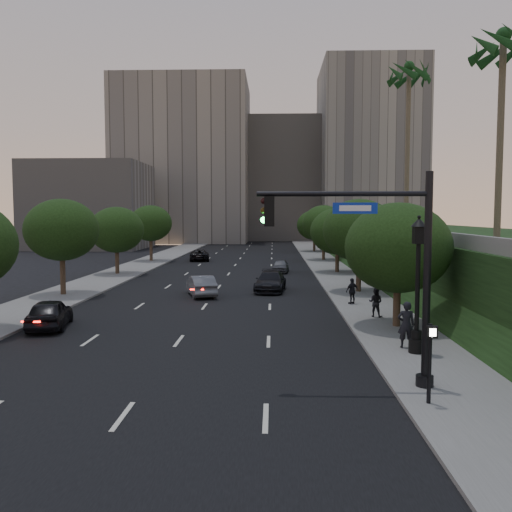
{
  "coord_description": "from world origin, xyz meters",
  "views": [
    {
      "loc": [
        4.2,
        -18.62,
        5.67
      ],
      "look_at": [
        3.35,
        7.97,
        3.6
      ],
      "focal_mm": 38.0,
      "sensor_mm": 36.0,
      "label": 1
    }
  ],
  "objects_px": {
    "sedan_far_right": "(280,266)",
    "sedan_mid_left": "(201,286)",
    "sedan_near_left": "(50,313)",
    "pedestrian_a": "(406,325)",
    "traffic_signal_mast": "(392,277)",
    "pedestrian_c": "(352,291)",
    "sedan_near_right": "(270,282)",
    "pedestrian_b": "(376,302)",
    "sedan_far_left": "(199,255)",
    "street_lamp": "(417,291)"
  },
  "relations": [
    {
      "from": "pedestrian_c",
      "to": "sedan_near_left",
      "type": "bearing_deg",
      "value": -6.87
    },
    {
      "from": "sedan_near_left",
      "to": "sedan_far_right",
      "type": "bearing_deg",
      "value": -126.07
    },
    {
      "from": "traffic_signal_mast",
      "to": "sedan_near_left",
      "type": "xyz_separation_m",
      "value": [
        -14.87,
        9.02,
        -2.93
      ]
    },
    {
      "from": "sedan_mid_left",
      "to": "pedestrian_a",
      "type": "relative_size",
      "value": 2.28
    },
    {
      "from": "sedan_near_right",
      "to": "pedestrian_a",
      "type": "relative_size",
      "value": 2.61
    },
    {
      "from": "sedan_near_right",
      "to": "pedestrian_c",
      "type": "xyz_separation_m",
      "value": [
        5.06,
        -6.24,
        0.21
      ]
    },
    {
      "from": "traffic_signal_mast",
      "to": "sedan_mid_left",
      "type": "relative_size",
      "value": 1.59
    },
    {
      "from": "pedestrian_a",
      "to": "sedan_near_right",
      "type": "bearing_deg",
      "value": -66.38
    },
    {
      "from": "sedan_near_right",
      "to": "pedestrian_a",
      "type": "xyz_separation_m",
      "value": [
        5.69,
        -17.18,
        0.38
      ]
    },
    {
      "from": "street_lamp",
      "to": "sedan_near_left",
      "type": "relative_size",
      "value": 1.29
    },
    {
      "from": "street_lamp",
      "to": "sedan_near_right",
      "type": "height_order",
      "value": "street_lamp"
    },
    {
      "from": "sedan_far_left",
      "to": "pedestrian_a",
      "type": "xyz_separation_m",
      "value": [
        14.46,
        -43.1,
        0.43
      ]
    },
    {
      "from": "traffic_signal_mast",
      "to": "pedestrian_c",
      "type": "height_order",
      "value": "traffic_signal_mast"
    },
    {
      "from": "street_lamp",
      "to": "sedan_mid_left",
      "type": "bearing_deg",
      "value": 124.44
    },
    {
      "from": "street_lamp",
      "to": "pedestrian_b",
      "type": "height_order",
      "value": "street_lamp"
    },
    {
      "from": "sedan_far_right",
      "to": "sedan_near_right",
      "type": "bearing_deg",
      "value": -89.78
    },
    {
      "from": "pedestrian_b",
      "to": "pedestrian_c",
      "type": "xyz_separation_m",
      "value": [
        -0.64,
        4.17,
        0.01
      ]
    },
    {
      "from": "pedestrian_b",
      "to": "sedan_far_left",
      "type": "bearing_deg",
      "value": -41.72
    },
    {
      "from": "sedan_near_left",
      "to": "sedan_mid_left",
      "type": "relative_size",
      "value": 0.99
    },
    {
      "from": "street_lamp",
      "to": "pedestrian_c",
      "type": "height_order",
      "value": "street_lamp"
    },
    {
      "from": "sedan_near_left",
      "to": "sedan_far_right",
      "type": "xyz_separation_m",
      "value": [
        11.8,
        25.99,
        -0.1
      ]
    },
    {
      "from": "traffic_signal_mast",
      "to": "street_lamp",
      "type": "height_order",
      "value": "traffic_signal_mast"
    },
    {
      "from": "traffic_signal_mast",
      "to": "pedestrian_a",
      "type": "distance_m",
      "value": 5.9
    },
    {
      "from": "sedan_far_right",
      "to": "sedan_mid_left",
      "type": "bearing_deg",
      "value": -106.27
    },
    {
      "from": "sedan_far_left",
      "to": "pedestrian_c",
      "type": "distance_m",
      "value": 35.01
    },
    {
      "from": "sedan_near_left",
      "to": "pedestrian_c",
      "type": "bearing_deg",
      "value": -168.11
    },
    {
      "from": "sedan_far_left",
      "to": "pedestrian_b",
      "type": "height_order",
      "value": "pedestrian_b"
    },
    {
      "from": "sedan_mid_left",
      "to": "sedan_far_right",
      "type": "bearing_deg",
      "value": -127.49
    },
    {
      "from": "sedan_far_left",
      "to": "sedan_near_right",
      "type": "bearing_deg",
      "value": 100.81
    },
    {
      "from": "street_lamp",
      "to": "sedan_far_right",
      "type": "relative_size",
      "value": 1.48
    },
    {
      "from": "sedan_near_left",
      "to": "pedestrian_b",
      "type": "distance_m",
      "value": 16.84
    },
    {
      "from": "sedan_near_left",
      "to": "pedestrian_a",
      "type": "distance_m",
      "value": 17.06
    },
    {
      "from": "traffic_signal_mast",
      "to": "street_lamp",
      "type": "xyz_separation_m",
      "value": [
        1.93,
        4.23,
        -1.04
      ]
    },
    {
      "from": "pedestrian_b",
      "to": "street_lamp",
      "type": "bearing_deg",
      "value": 118.03
    },
    {
      "from": "street_lamp",
      "to": "sedan_far_right",
      "type": "distance_m",
      "value": 31.25
    },
    {
      "from": "traffic_signal_mast",
      "to": "sedan_near_left",
      "type": "distance_m",
      "value": 17.64
    },
    {
      "from": "pedestrian_a",
      "to": "sedan_mid_left",
      "type": "bearing_deg",
      "value": -49.37
    },
    {
      "from": "traffic_signal_mast",
      "to": "sedan_near_left",
      "type": "bearing_deg",
      "value": 148.76
    },
    {
      "from": "sedan_far_right",
      "to": "pedestrian_c",
      "type": "relative_size",
      "value": 2.38
    },
    {
      "from": "pedestrian_b",
      "to": "sedan_far_right",
      "type": "bearing_deg",
      "value": -51.77
    },
    {
      "from": "pedestrian_a",
      "to": "pedestrian_b",
      "type": "relative_size",
      "value": 1.23
    },
    {
      "from": "sedan_mid_left",
      "to": "sedan_far_right",
      "type": "height_order",
      "value": "sedan_mid_left"
    },
    {
      "from": "sedan_far_left",
      "to": "pedestrian_c",
      "type": "xyz_separation_m",
      "value": [
        13.84,
        -32.16,
        0.26
      ]
    },
    {
      "from": "pedestrian_a",
      "to": "sedan_far_left",
      "type": "bearing_deg",
      "value": -66.14
    },
    {
      "from": "street_lamp",
      "to": "sedan_near_right",
      "type": "bearing_deg",
      "value": 108.17
    },
    {
      "from": "pedestrian_b",
      "to": "pedestrian_c",
      "type": "bearing_deg",
      "value": -54.68
    },
    {
      "from": "traffic_signal_mast",
      "to": "pedestrian_c",
      "type": "relative_size",
      "value": 4.4
    },
    {
      "from": "sedan_near_left",
      "to": "traffic_signal_mast",
      "type": "bearing_deg",
      "value": 137.11
    },
    {
      "from": "sedan_far_left",
      "to": "pedestrian_b",
      "type": "bearing_deg",
      "value": 103.83
    },
    {
      "from": "street_lamp",
      "to": "pedestrian_a",
      "type": "xyz_separation_m",
      "value": [
        -0.22,
        0.81,
        -1.52
      ]
    }
  ]
}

